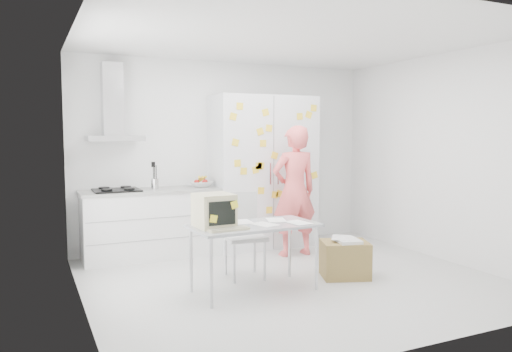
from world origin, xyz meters
name	(u,v)px	position (x,y,z in m)	size (l,w,h in m)	color
floor	(292,280)	(0.00, 0.00, -0.01)	(4.50, 4.00, 0.02)	silver
walls	(264,159)	(0.00, 0.72, 1.35)	(4.52, 4.01, 2.70)	white
ceiling	(293,38)	(0.00, 0.00, 2.70)	(4.50, 4.00, 0.02)	white
counter_run	(152,222)	(-1.20, 1.70, 0.47)	(1.84, 0.63, 1.28)	white
range_hood	(113,111)	(-1.65, 1.84, 1.96)	(0.70, 0.48, 1.01)	silver
tall_cabinet	(263,172)	(0.45, 1.67, 1.10)	(1.50, 0.68, 2.20)	silver
person	(294,191)	(0.59, 1.00, 0.88)	(0.64, 0.42, 1.77)	#FC6262
desk	(229,218)	(-0.82, -0.16, 0.80)	(1.35, 0.73, 1.05)	#A1A5AC
chair	(243,229)	(-0.44, 0.38, 0.55)	(0.49, 0.49, 0.98)	#BABAB7
cardboard_box	(345,259)	(0.61, -0.17, 0.22)	(0.64, 0.58, 0.46)	olive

